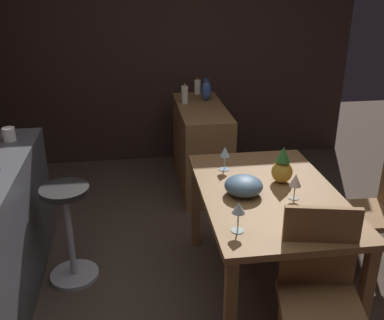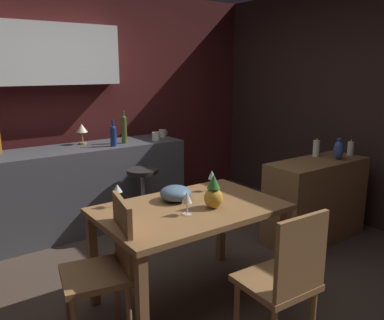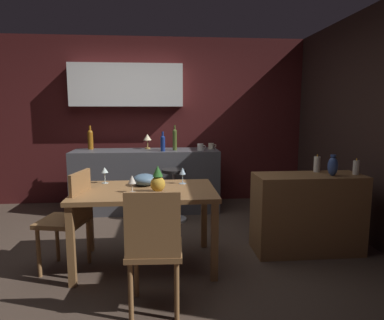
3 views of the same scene
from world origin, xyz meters
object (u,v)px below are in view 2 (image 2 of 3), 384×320
Objects in this scene: wine_glass_right at (117,189)px; wine_bottle_cobalt at (113,134)px; bar_stool at (143,200)px; wine_bottle_olive at (124,128)px; chair_by_doorway at (285,279)px; counter_lamp at (82,129)px; pillar_candle_tall at (350,148)px; pineapple_centerpiece at (214,194)px; fruit_bowl at (176,193)px; wine_glass_left at (187,198)px; vase_ceramic_blue at (339,149)px; cup_cream at (162,133)px; cup_white at (156,136)px; sideboard_cabinet at (315,200)px; pillar_candle_short at (316,148)px; wine_glass_center at (212,176)px; dining_table at (190,218)px.

wine_glass_right is 1.47m from wine_bottle_cobalt.
wine_bottle_olive is at bearing 85.88° from bar_stool.
wine_bottle_olive is at bearing 84.49° from chair_by_doorway.
counter_lamp is 1.31× the size of pillar_candle_tall.
pineapple_centerpiece reaches higher than fruit_bowl.
wine_glass_left is 1.98m from vase_ceramic_blue.
cup_cream is (1.00, 1.94, 0.09)m from wine_glass_left.
counter_lamp reaches higher than cup_white.
sideboard_cabinet is 5.12× the size of vase_ceramic_blue.
chair_by_doorway is 5.87× the size of wine_glass_left.
cup_cream reaches higher than wine_glass_right.
pillar_candle_short is (1.81, 0.13, 0.11)m from fruit_bowl.
wine_glass_right is at bearing 162.01° from fruit_bowl.
sideboard_cabinet is at bearing 10.16° from pineapple_centerpiece.
pineapple_centerpiece is 2.09m from cup_cream.
pillar_candle_tall reaches higher than wine_glass_center.
wine_glass_left reaches higher than sideboard_cabinet.
dining_table is 11.07× the size of cup_cream.
wine_glass_left is at bearing -117.16° from cup_cream.
sideboard_cabinet is at bearing 158.29° from vase_ceramic_blue.
cup_cream is at bearing 9.76° from wine_bottle_olive.
pillar_candle_tall is (2.02, 0.24, 0.05)m from pineapple_centerpiece.
pillar_candle_short is at bearing 152.46° from pillar_candle_tall.
wine_glass_left is at bearing -145.45° from wine_glass_center.
wine_glass_center reaches higher than bar_stool.
counter_lamp is at bearing 119.11° from bar_stool.
bar_stool is at bearing -136.48° from cup_cream.
fruit_bowl is 1.38× the size of pillar_candle_tall.
pineapple_centerpiece is 2.07m from counter_lamp.
bar_stool is 4.14× the size of pillar_candle_tall.
chair_by_doorway is at bearing -73.37° from wine_glass_left.
wine_glass_left is at bearing -108.55° from fruit_bowl.
dining_table is at bearing -174.47° from sideboard_cabinet.
wine_glass_right is 2.01m from cup_cream.
wine_glass_center is 0.60× the size of wine_bottle_cobalt.
wine_glass_center is 0.69× the size of pineapple_centerpiece.
wine_glass_center is (0.36, 0.21, 0.21)m from dining_table.
vase_ceramic_blue is at bearing 5.70° from wine_glass_left.
vase_ceramic_blue is at bearing -4.90° from wine_glass_center.
vase_ceramic_blue reaches higher than pillar_candle_short.
counter_lamp reaches higher than fruit_bowl.
bar_stool is at bearing 53.25° from wine_glass_right.
wine_bottle_cobalt reaches higher than pineapple_centerpiece.
wine_bottle_cobalt reaches higher than cup_white.
pineapple_centerpiece is at bearing -96.86° from wine_bottle_olive.
cup_white is 1.96m from vase_ceramic_blue.
wine_glass_right is at bearing 176.08° from pillar_candle_tall.
wine_glass_center is at bearing -82.33° from wine_bottle_cobalt.
chair_by_doorway is 2.80m from counter_lamp.
wine_bottle_cobalt is 2.35× the size of cup_cream.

